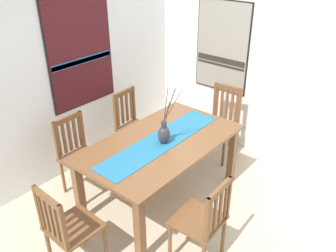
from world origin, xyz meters
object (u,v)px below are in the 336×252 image
object	(u,v)px
chair_3	(133,125)
painting_on_back_wall	(80,53)
centerpiece_vase	(164,134)
chair_2	(68,228)
chair_4	(79,154)
painting_on_side_wall	(222,47)
chair_0	(203,220)
dining_table	(161,150)
chair_1	(221,121)

from	to	relation	value
chair_3	painting_on_back_wall	xyz separation A→B (m)	(-0.39, 0.43, 0.99)
centerpiece_vase	painting_on_back_wall	xyz separation A→B (m)	(0.06, 1.35, 0.59)
centerpiece_vase	chair_2	bearing A→B (deg)	178.33
chair_4	painting_on_side_wall	bearing A→B (deg)	-14.81
chair_0	chair_4	size ratio (longest dim) A/B	0.98
centerpiece_vase	painting_on_back_wall	size ratio (longest dim) A/B	0.50
dining_table	chair_1	world-z (taller)	chair_1
dining_table	chair_0	size ratio (longest dim) A/B	1.94
chair_2	chair_4	distance (m)	1.18
chair_0	painting_on_side_wall	bearing A→B (deg)	29.35
dining_table	painting_on_side_wall	world-z (taller)	painting_on_side_wall
dining_table	chair_4	world-z (taller)	chair_4
dining_table	chair_2	distance (m)	1.28
centerpiece_vase	chair_3	size ratio (longest dim) A/B	0.68
chair_3	chair_1	bearing A→B (deg)	-47.00
chair_3	chair_4	world-z (taller)	chair_3
chair_3	painting_on_back_wall	size ratio (longest dim) A/B	0.73
centerpiece_vase	chair_4	size ratio (longest dim) A/B	0.70
chair_0	chair_2	xyz separation A→B (m)	(-0.83, 0.85, 0.01)
centerpiece_vase	chair_1	xyz separation A→B (m)	(1.26, 0.05, -0.38)
chair_0	chair_2	size ratio (longest dim) A/B	0.99
chair_0	painting_on_side_wall	xyz separation A→B (m)	(2.07, 1.16, 0.91)
chair_1	painting_on_side_wall	bearing A→B (deg)	38.00
centerpiece_vase	painting_on_side_wall	world-z (taller)	painting_on_side_wall
chair_0	painting_on_back_wall	bearing A→B (deg)	77.34
chair_1	chair_4	distance (m)	1.92
chair_1	painting_on_back_wall	world-z (taller)	painting_on_back_wall
dining_table	chair_2	xyz separation A→B (m)	(-1.27, -0.01, -0.18)
centerpiece_vase	chair_4	bearing A→B (deg)	117.10
dining_table	painting_on_back_wall	distance (m)	1.53
chair_1	chair_2	world-z (taller)	chair_1
chair_3	chair_4	bearing A→B (deg)	-178.82
chair_1	centerpiece_vase	bearing A→B (deg)	-177.73
dining_table	centerpiece_vase	bearing A→B (deg)	-100.06
chair_3	painting_on_back_wall	distance (m)	1.14
chair_0	chair_2	bearing A→B (deg)	134.11
chair_2	chair_3	distance (m)	1.92
chair_2	chair_4	bearing A→B (deg)	47.38
chair_1	painting_on_side_wall	xyz separation A→B (m)	(0.38, 0.30, 0.88)
chair_1	painting_on_side_wall	size ratio (longest dim) A/B	0.80
chair_0	chair_3	distance (m)	1.95
chair_3	centerpiece_vase	bearing A→B (deg)	-115.91
chair_3	dining_table	bearing A→B (deg)	-116.72
chair_0	chair_1	size ratio (longest dim) A/B	0.93
dining_table	painting_on_back_wall	size ratio (longest dim) A/B	1.35
dining_table	chair_4	size ratio (longest dim) A/B	1.89
dining_table	chair_3	distance (m)	0.99
painting_on_back_wall	painting_on_side_wall	xyz separation A→B (m)	(1.58, -1.00, -0.09)
chair_4	chair_2	bearing A→B (deg)	-132.62
centerpiece_vase	chair_2	size ratio (longest dim) A/B	0.70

